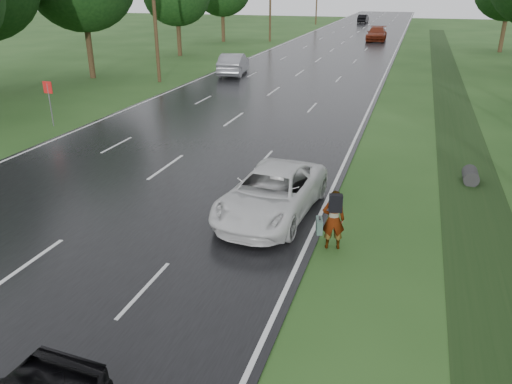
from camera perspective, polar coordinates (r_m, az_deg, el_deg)
The scene contains 13 objects.
ground at distance 14.43m, azimuth -24.94°, elevation -7.85°, with size 220.00×220.00×0.00m, color #234719.
road at distance 55.05m, azimuth 8.16°, elevation 15.38°, with size 14.00×180.00×0.04m, color black.
edge_stripe_east at distance 54.33m, azimuth 15.42°, elevation 14.76°, with size 0.12×180.00×0.01m, color silver.
edge_stripe_west at distance 56.56m, azimuth 1.16°, elevation 15.81°, with size 0.12×180.00×0.01m, color silver.
center_line at distance 55.04m, azimuth 8.16°, elevation 15.41°, with size 0.12×180.00×0.01m, color silver.
drainage_ditch at distance 28.49m, azimuth 21.98°, elevation 7.27°, with size 2.20×120.00×0.56m.
road_sign at distance 27.79m, azimuth -22.61°, elevation 10.25°, with size 0.50×0.06×2.30m.
utility_pole_mid at distance 38.53m, azimuth -11.56°, elevation 19.86°, with size 1.60×0.26×10.00m.
pedestrian at distance 13.78m, azimuth 8.76°, elevation -3.07°, with size 0.87×0.67×1.72m.
white_pickup at distance 15.60m, azimuth 1.83°, elevation -0.11°, with size 2.43×5.27×1.46m, color silver.
silver_sedan at distance 41.36m, azimuth -2.59°, elevation 14.42°, with size 1.78×5.10×1.68m, color gray.
far_car_red at distance 68.77m, azimuth 13.62°, elevation 17.15°, with size 2.40×5.89×1.71m, color maroon.
far_car_dark at distance 100.89m, azimuth 12.16°, elevation 18.80°, with size 1.60×4.60×1.52m, color black.
Camera 1 is at (9.12, -8.86, 6.82)m, focal length 35.00 mm.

